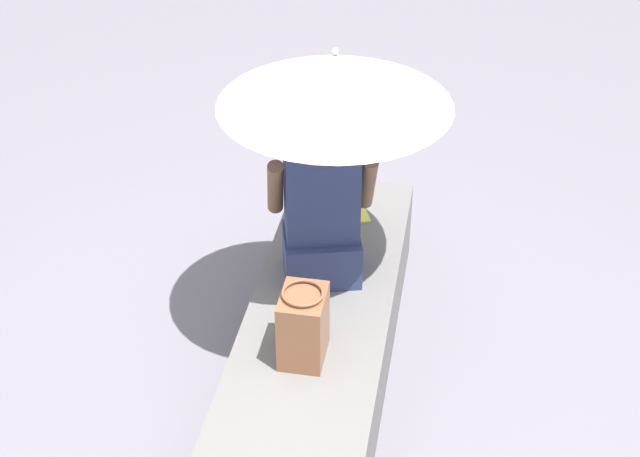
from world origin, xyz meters
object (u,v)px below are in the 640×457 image
at_px(person_seated, 322,203).
at_px(parasol, 335,80).
at_px(handbag_black, 303,325).
at_px(magazine, 345,209).

distance_m(person_seated, parasol, 0.57).
distance_m(parasol, handbag_black, 1.00).
bearing_deg(person_seated, parasol, 144.13).
height_order(person_seated, magazine, person_seated).
xyz_separation_m(handbag_black, magazine, (-1.10, 0.00, -0.16)).
bearing_deg(parasol, person_seated, -35.87).
relative_size(parasol, handbag_black, 3.26).
relative_size(person_seated, parasol, 0.82).
bearing_deg(magazine, handbag_black, -21.27).
bearing_deg(handbag_black, parasol, 178.04).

